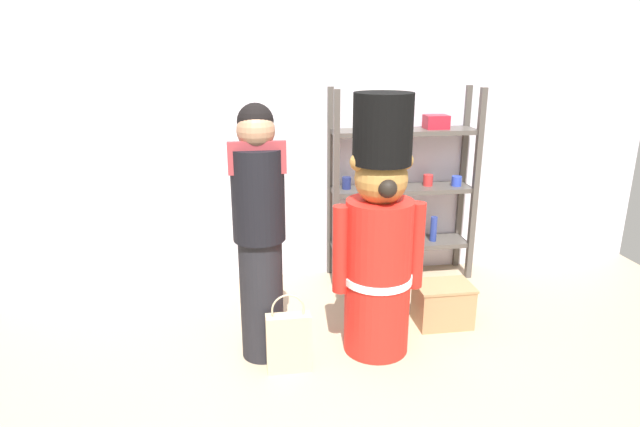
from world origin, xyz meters
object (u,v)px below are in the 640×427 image
at_px(display_crate, 443,304).
at_px(shopping_bag, 289,341).
at_px(teddy_bear_guard, 379,238).
at_px(person_shopper, 259,230).
at_px(merchandise_shelf, 402,183).

bearing_deg(display_crate, shopping_bag, -160.07).
relative_size(shopping_bag, display_crate, 1.28).
bearing_deg(teddy_bear_guard, person_shopper, 176.59).
relative_size(merchandise_shelf, person_shopper, 1.00).
height_order(teddy_bear_guard, shopping_bag, teddy_bear_guard).
bearing_deg(merchandise_shelf, display_crate, -85.78).
relative_size(teddy_bear_guard, display_crate, 4.17).
distance_m(person_shopper, shopping_bag, 0.74).
height_order(merchandise_shelf, display_crate, merchandise_shelf).
relative_size(teddy_bear_guard, person_shopper, 1.03).
bearing_deg(shopping_bag, person_shopper, 125.09).
bearing_deg(person_shopper, teddy_bear_guard, -3.41).
bearing_deg(person_shopper, shopping_bag, -54.91).
distance_m(merchandise_shelf, display_crate, 1.19).
bearing_deg(display_crate, teddy_bear_guard, -155.80).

